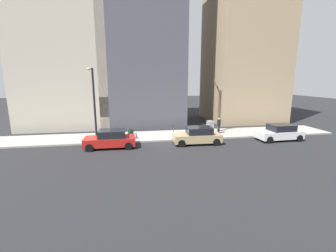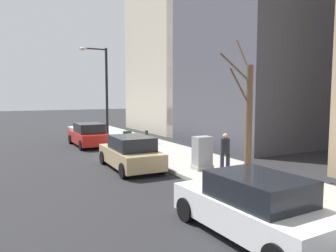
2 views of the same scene
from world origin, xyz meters
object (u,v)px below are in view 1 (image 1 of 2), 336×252
at_px(parked_car_tan, 197,136).
at_px(utility_box, 210,128).
at_px(parking_meter, 173,130).
at_px(office_block_center, 141,28).
at_px(parked_car_red, 111,139).
at_px(pedestrian_near_meter, 219,125).
at_px(trash_bin, 131,134).
at_px(parked_car_white, 279,133).
at_px(streetlamp, 94,99).
at_px(office_tower_left, 245,31).
at_px(office_tower_right, 65,24).
at_px(bare_tree, 219,110).

bearing_deg(parked_car_tan, utility_box, -38.25).
relative_size(parking_meter, office_block_center, 0.06).
height_order(parked_car_red, pedestrian_near_meter, pedestrian_near_meter).
bearing_deg(parked_car_tan, parked_car_red, 91.52).
bearing_deg(parking_meter, parked_car_tan, -130.93).
relative_size(parked_car_tan, trash_bin, 4.73).
height_order(parked_car_white, parked_car_tan, same).
distance_m(parked_car_red, parking_meter, 5.94).
distance_m(parked_car_red, streetlamp, 3.84).
height_order(streetlamp, office_tower_left, office_tower_left).
distance_m(utility_box, streetlamp, 11.57).
distance_m(office_tower_left, office_block_center, 13.99).
bearing_deg(trash_bin, parking_meter, -96.38).
bearing_deg(parking_meter, office_block_center, 13.13).
bearing_deg(parked_car_tan, parking_meter, 50.81).
relative_size(parked_car_red, office_block_center, 0.17).
xyz_separation_m(utility_box, office_tower_left, (8.85, -7.66, 11.28)).
height_order(utility_box, pedestrian_near_meter, pedestrian_near_meter).
relative_size(utility_box, pedestrian_near_meter, 0.86).
bearing_deg(parked_car_white, parked_car_red, 87.69).
relative_size(parking_meter, streetlamp, 0.21).
height_order(trash_bin, pedestrian_near_meter, pedestrian_near_meter).
bearing_deg(parked_car_tan, office_tower_right, 50.25).
xyz_separation_m(trash_bin, office_block_center, (9.60, -1.68, 11.47)).
bearing_deg(bare_tree, office_block_center, 44.33).
relative_size(pedestrian_near_meter, office_block_center, 0.07).
distance_m(utility_box, office_tower_left, 16.25).
bearing_deg(utility_box, office_tower_right, 58.91).
distance_m(utility_box, bare_tree, 2.54).
height_order(parking_meter, utility_box, utility_box).
bearing_deg(bare_tree, parking_meter, 111.48).
bearing_deg(utility_box, parking_meter, 102.05).
bearing_deg(office_tower_right, office_block_center, -90.59).
relative_size(parking_meter, office_tower_left, 0.06).
height_order(parked_car_red, bare_tree, bare_tree).
distance_m(parked_car_white, office_tower_right, 27.05).
bearing_deg(pedestrian_near_meter, parking_meter, 131.62).
relative_size(streetlamp, office_tower_right, 0.26).
xyz_separation_m(parked_car_red, office_tower_right, (11.75, 5.72, 11.55)).
xyz_separation_m(parked_car_white, utility_box, (2.57, 5.99, 0.11)).
bearing_deg(streetlamp, office_tower_left, -62.25).
height_order(office_block_center, office_tower_right, office_tower_right).
distance_m(parked_car_white, bare_tree, 6.24).
bearing_deg(parked_car_tan, parked_car_white, -88.80).
bearing_deg(parked_car_red, parking_meter, -74.46).
xyz_separation_m(parked_car_red, streetlamp, (1.44, 1.38, 3.28)).
height_order(utility_box, bare_tree, bare_tree).
relative_size(parked_car_white, streetlamp, 0.66).
distance_m(parking_meter, bare_tree, 6.00).
distance_m(parked_car_tan, office_tower_right, 21.21).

